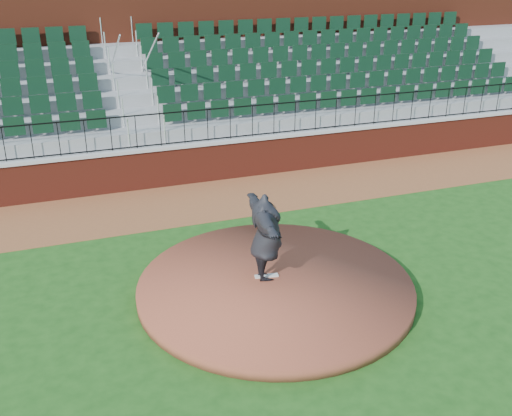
{
  "coord_description": "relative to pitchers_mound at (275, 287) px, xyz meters",
  "views": [
    {
      "loc": [
        -4.26,
        -10.43,
        6.78
      ],
      "look_at": [
        0.0,
        1.5,
        1.3
      ],
      "focal_mm": 41.8,
      "sensor_mm": 36.0,
      "label": 1
    }
  ],
  "objects": [
    {
      "name": "ground",
      "position": [
        0.14,
        0.12,
        -0.12
      ],
      "size": [
        90.0,
        90.0,
        0.0
      ],
      "primitive_type": "plane",
      "color": "#1B4B15",
      "rests_on": "ground"
    },
    {
      "name": "warning_track",
      "position": [
        0.14,
        5.52,
        -0.12
      ],
      "size": [
        34.0,
        3.2,
        0.01
      ],
      "primitive_type": "cube",
      "color": "brown",
      "rests_on": "ground"
    },
    {
      "name": "field_wall",
      "position": [
        0.14,
        7.12,
        0.47
      ],
      "size": [
        34.0,
        0.35,
        1.2
      ],
      "primitive_type": "cube",
      "color": "maroon",
      "rests_on": "ground"
    },
    {
      "name": "wall_cap",
      "position": [
        0.14,
        7.12,
        1.12
      ],
      "size": [
        34.0,
        0.45,
        0.1
      ],
      "primitive_type": "cube",
      "color": "#B7B7B7",
      "rests_on": "field_wall"
    },
    {
      "name": "wall_railing",
      "position": [
        0.14,
        7.12,
        1.67
      ],
      "size": [
        34.0,
        0.05,
        1.0
      ],
      "primitive_type": null,
      "color": "black",
      "rests_on": "wall_cap"
    },
    {
      "name": "seating_stands",
      "position": [
        0.14,
        9.84,
        2.18
      ],
      "size": [
        34.0,
        5.1,
        4.6
      ],
      "primitive_type": null,
      "color": "gray",
      "rests_on": "ground"
    },
    {
      "name": "concourse_wall",
      "position": [
        0.14,
        12.64,
        2.62
      ],
      "size": [
        34.0,
        0.5,
        5.5
      ],
      "primitive_type": "cube",
      "color": "maroon",
      "rests_on": "ground"
    },
    {
      "name": "pitchers_mound",
      "position": [
        0.0,
        0.0,
        0.0
      ],
      "size": [
        5.91,
        5.91,
        0.25
      ],
      "primitive_type": "cylinder",
      "color": "brown",
      "rests_on": "ground"
    },
    {
      "name": "pitching_rubber",
      "position": [
        -0.1,
        0.28,
        0.14
      ],
      "size": [
        0.53,
        0.21,
        0.03
      ],
      "primitive_type": "cube",
      "rotation": [
        0.0,
        0.0,
        -0.16
      ],
      "color": "silver",
      "rests_on": "pitchers_mound"
    },
    {
      "name": "pitcher",
      "position": [
        -0.14,
        0.21,
        1.11
      ],
      "size": [
        0.97,
        2.5,
        1.98
      ],
      "primitive_type": "imported",
      "rotation": [
        0.0,
        0.0,
        1.44
      ],
      "color": "black",
      "rests_on": "pitchers_mound"
    }
  ]
}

